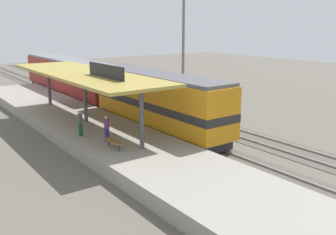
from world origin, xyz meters
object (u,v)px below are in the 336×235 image
person_waiting (107,127)px  person_walking (80,122)px  platform_bench (114,142)px  light_mast (183,22)px  passenger_carriage_single (68,77)px  freight_car (130,83)px  locomotive (158,102)px

person_waiting → person_walking: size_ratio=1.00×
platform_bench → person_walking: bearing=98.2°
light_mast → person_walking: size_ratio=6.84×
person_waiting → passenger_carriage_single: bearing=74.5°
freight_car → passenger_carriage_single: bearing=127.2°
freight_car → person_waiting: bearing=-125.5°
platform_bench → locomotive: bearing=33.5°
locomotive → light_mast: light_mast is taller
locomotive → passenger_carriage_single: 18.00m
platform_bench → passenger_carriage_single: (6.00, 21.97, 0.97)m
locomotive → person_waiting: bearing=-156.7°
light_mast → freight_car: bearing=121.4°
freight_car → person_walking: 16.55m
light_mast → person_walking: light_mast is taller
person_waiting → platform_bench: bearing=-102.5°
passenger_carriage_single → locomotive: bearing=-90.0°
platform_bench → freight_car: bearing=56.3°
locomotive → person_walking: bearing=-177.3°
locomotive → person_walking: locomotive is taller
platform_bench → light_mast: 18.81m
locomotive → person_waiting: 6.19m
platform_bench → locomotive: locomotive is taller
freight_car → person_waiting: freight_car is taller
locomotive → freight_car: (4.60, 11.94, -0.44)m
person_walking → platform_bench: bearing=-81.8°
freight_car → locomotive: bearing=-111.1°
passenger_carriage_single → person_walking: passenger_carriage_single is taller
locomotive → passenger_carriage_single: size_ratio=0.72×
platform_bench → passenger_carriage_single: 22.79m
freight_car → person_walking: (-11.13, -12.24, -0.12)m
locomotive → passenger_carriage_single: bearing=90.0°
light_mast → person_waiting: light_mast is taller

